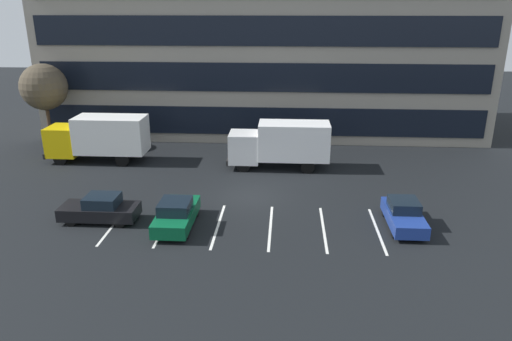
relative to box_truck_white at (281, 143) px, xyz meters
The scene contains 9 objects.
ground_plane 6.07m from the box_truck_white, 107.96° to the right, with size 120.00×120.00×0.00m, color black.
office_building 15.43m from the box_truck_white, 98.13° to the left, with size 37.91×12.79×21.60m.
lot_markings 10.05m from the box_truck_white, 100.38° to the right, with size 14.14×5.40×0.01m.
box_truck_white is the anchor object (origin of this frame).
box_truck_yellow 13.45m from the box_truck_white, behind, with size 7.40×2.45×3.43m.
sedan_forest 11.35m from the box_truck_white, 118.20° to the right, with size 1.79×4.28×1.53m.
sedan_navy 11.37m from the box_truck_white, 54.04° to the right, with size 1.69×4.03×1.44m.
sedan_black 13.57m from the box_truck_white, 135.26° to the right, with size 4.14×1.74×1.48m.
bare_tree 19.43m from the box_truck_white, 168.31° to the left, with size 3.64×3.64×6.82m.
Camera 1 is at (2.12, -27.16, 11.21)m, focal length 33.58 mm.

